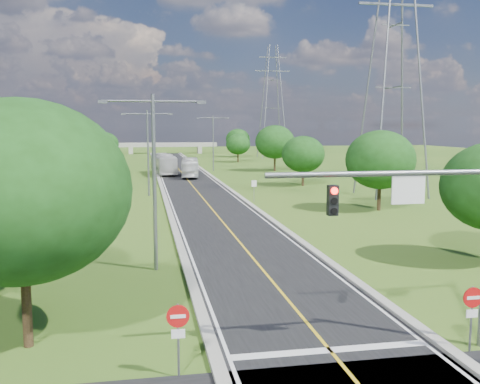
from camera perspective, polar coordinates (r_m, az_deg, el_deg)
name	(u,v)px	position (r m, az deg, el deg)	size (l,w,h in m)	color
ground	(189,182)	(79.07, -5.47, 1.10)	(260.00, 260.00, 0.00)	#335919
road	(186,178)	(85.01, -5.82, 1.53)	(8.00, 150.00, 0.06)	black
curb_left	(159,178)	(84.78, -8.68, 1.53)	(0.50, 150.00, 0.22)	gray
curb_right	(212,177)	(85.44, -2.97, 1.64)	(0.50, 150.00, 0.22)	gray
signal_mast	(435,220)	(20.46, 20.09, -2.78)	(8.54, 0.33, 7.20)	slate
do_not_enter_left	(178,326)	(18.07, -6.62, -13.99)	(0.76, 0.11, 2.50)	slate
do_not_enter_right	(472,306)	(21.46, 23.53, -11.11)	(0.76, 0.11, 2.50)	slate
speed_limit_sign	(254,187)	(57.95, 1.51, 0.52)	(0.55, 0.09, 2.40)	slate
overpass	(165,145)	(158.60, -7.96, 4.95)	(30.00, 3.00, 3.20)	gray
streetlight_near_left	(154,167)	(30.45, -9.15, 2.66)	(5.90, 0.25, 10.00)	slate
streetlight_mid_left	(148,145)	(63.40, -9.80, 4.93)	(5.90, 0.25, 10.00)	slate
streetlight_far_right	(213,138)	(97.21, -2.88, 5.75)	(5.90, 0.25, 10.00)	slate
power_tower_near	(394,75)	(65.24, 16.09, 11.90)	(9.00, 6.40, 28.00)	slate
power_tower_far	(272,102)	(137.40, 3.46, 9.51)	(9.00, 6.40, 28.00)	slate
tree_lb	(28,170)	(47.44, -21.72, 2.24)	(6.30, 6.30, 7.33)	black
tree_lc	(73,147)	(68.92, -17.36, 4.57)	(7.56, 7.56, 8.79)	black
tree_ld	(79,145)	(93.00, -16.79, 4.79)	(6.72, 6.72, 7.82)	black
tree_le	(105,144)	(116.69, -14.25, 4.98)	(5.88, 5.88, 6.84)	black
tree_lf	(21,191)	(20.96, -22.34, 0.06)	(7.98, 7.98, 9.28)	black
tree_rb	(380,160)	(53.48, 14.74, 3.34)	(6.72, 6.72, 7.82)	black
tree_rc	(303,154)	(73.70, 6.76, 4.02)	(5.88, 5.88, 6.84)	black
tree_rd	(275,142)	(97.31, 3.74, 5.35)	(7.14, 7.14, 8.30)	black
tree_re	(238,144)	(120.30, -0.21, 5.11)	(5.46, 5.46, 6.35)	black
tree_rf	(238,139)	(140.57, -0.24, 5.65)	(6.30, 6.30, 7.33)	black
bus_outbound	(190,168)	(85.74, -5.34, 2.61)	(2.52, 10.75, 3.00)	silver
bus_inbound	(163,164)	(91.19, -8.16, 2.98)	(2.89, 12.36, 3.44)	silver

